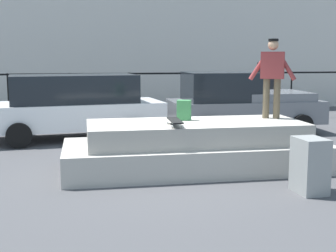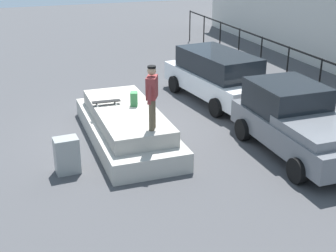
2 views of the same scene
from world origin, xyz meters
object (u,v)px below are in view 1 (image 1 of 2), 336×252
at_px(skateboard, 175,121).
at_px(car_white_hatchback_near, 74,105).
at_px(car_grey_pickup_mid, 239,103).
at_px(utility_box, 310,166).
at_px(skateboarder, 272,72).
at_px(backpack, 184,110).

xyz_separation_m(skateboard, car_white_hatchback_near, (-1.94, 4.51, -0.13)).
height_order(skateboard, car_grey_pickup_mid, car_grey_pickup_mid).
height_order(car_white_hatchback_near, utility_box, car_white_hatchback_near).
bearing_deg(skateboarder, car_white_hatchback_near, 137.56).
height_order(skateboarder, utility_box, skateboarder).
height_order(backpack, car_grey_pickup_mid, car_grey_pickup_mid).
bearing_deg(utility_box, skateboarder, 81.19).
relative_size(skateboarder, backpack, 4.01).
bearing_deg(skateboard, backpack, 65.82).
xyz_separation_m(backpack, car_grey_pickup_mid, (2.54, 3.89, -0.28)).
bearing_deg(car_grey_pickup_mid, backpack, -123.13).
bearing_deg(utility_box, backpack, 123.42).
height_order(skateboard, car_white_hatchback_near, car_white_hatchback_near).
bearing_deg(car_white_hatchback_near, backpack, -58.81).
height_order(backpack, car_white_hatchback_near, car_white_hatchback_near).
distance_m(backpack, car_grey_pickup_mid, 4.66).
distance_m(car_white_hatchback_near, car_grey_pickup_mid, 4.82).
distance_m(skateboard, utility_box, 2.56).
bearing_deg(backpack, car_white_hatchback_near, -39.60).
relative_size(skateboarder, skateboard, 1.97).
bearing_deg(skateboard, car_white_hatchback_near, 113.23).
xyz_separation_m(backpack, utility_box, (1.67, -2.23, -0.71)).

